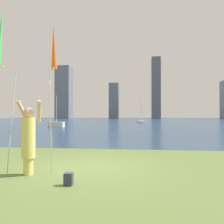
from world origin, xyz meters
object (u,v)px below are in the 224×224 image
at_px(bag, 69,179).
at_px(kite_flag_right, 54,51).
at_px(sailboat_2, 141,121).
at_px(sailboat_3, 56,124).
at_px(kite_flag_left, 1,40).
at_px(person, 29,138).

bearing_deg(bag, kite_flag_right, 124.32).
bearing_deg(sailboat_2, bag, -92.53).
xyz_separation_m(sailboat_2, sailboat_3, (-11.02, -16.52, 0.06)).
relative_size(kite_flag_left, bag, 15.61).
relative_size(kite_flag_left, sailboat_3, 1.06).
bearing_deg(kite_flag_left, bag, -12.02).
distance_m(kite_flag_left, kite_flag_right, 1.35).
relative_size(kite_flag_right, sailboat_2, 0.84).
distance_m(person, sailboat_3, 25.07).
bearing_deg(sailboat_2, sailboat_3, -123.71).
bearing_deg(kite_flag_right, bag, -55.68).
bearing_deg(bag, sailboat_3, 110.51).
relative_size(bag, sailboat_2, 0.06).
xyz_separation_m(kite_flag_right, sailboat_3, (-8.41, 23.44, -3.02)).
height_order(person, sailboat_3, sailboat_3).
relative_size(person, kite_flag_left, 0.46).
xyz_separation_m(person, bag, (1.35, -0.81, -0.84)).
relative_size(bag, sailboat_3, 0.07).
height_order(sailboat_2, sailboat_3, sailboat_2).
height_order(kite_flag_left, kite_flag_right, kite_flag_left).
bearing_deg(kite_flag_left, sailboat_3, 106.79).
bearing_deg(kite_flag_right, sailboat_3, 109.74).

